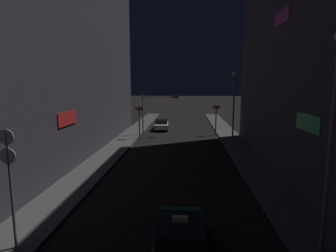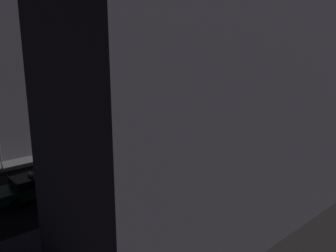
# 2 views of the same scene
# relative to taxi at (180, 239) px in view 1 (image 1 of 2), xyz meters

# --- Properties ---
(sidewalk_left) EXTENTS (2.57, 57.78, 0.14)m
(sidewalk_left) POSITION_rel_taxi_xyz_m (-6.64, 19.12, -0.67)
(sidewalk_left) COLOR #4C4C4C
(sidewalk_left) RESTS_ON ground_plane
(sidewalk_right) EXTENTS (2.57, 57.78, 0.14)m
(sidewalk_right) POSITION_rel_taxi_xyz_m (5.36, 19.12, -0.67)
(sidewalk_right) COLOR #4C4C4C
(sidewalk_right) RESTS_ON ground_plane
(building_facade_left) EXTENTS (8.96, 31.02, 21.68)m
(building_facade_left) POSITION_rel_taxi_xyz_m (-12.36, 15.09, 10.10)
(building_facade_left) COLOR #3D3842
(building_facade_left) RESTS_ON ground_plane
(building_facade_right) EXTENTS (6.18, 26.12, 23.30)m
(building_facade_right) POSITION_rel_taxi_xyz_m (9.69, 10.92, 10.91)
(building_facade_right) COLOR #3D3842
(building_facade_right) RESTS_ON ground_plane
(taxi) EXTENTS (1.84, 4.46, 1.62)m
(taxi) POSITION_rel_taxi_xyz_m (0.00, 0.00, 0.00)
(taxi) COLOR #1E512D
(taxi) RESTS_ON ground_plane
(far_car) EXTENTS (2.05, 4.54, 1.42)m
(far_car) POSITION_rel_taxi_xyz_m (-3.20, 28.05, -0.00)
(far_car) COLOR silver
(far_car) RESTS_ON ground_plane
(traffic_light_overhead) EXTENTS (4.41, 0.42, 5.00)m
(traffic_light_overhead) POSITION_rel_taxi_xyz_m (-3.38, 23.82, 2.92)
(traffic_light_overhead) COLOR slate
(traffic_light_overhead) RESTS_ON ground_plane
(traffic_light_left_kerb) EXTENTS (0.80, 0.42, 3.79)m
(traffic_light_left_kerb) POSITION_rel_taxi_xyz_m (-5.10, 21.27, 1.98)
(traffic_light_left_kerb) COLOR slate
(traffic_light_left_kerb) RESTS_ON ground_plane
(traffic_light_right_kerb) EXTENTS (0.80, 0.41, 3.74)m
(traffic_light_right_kerb) POSITION_rel_taxi_xyz_m (3.82, 24.44, 1.94)
(traffic_light_right_kerb) COLOR slate
(traffic_light_right_kerb) RESTS_ON ground_plane
(sign_pole_left) EXTENTS (0.59, 0.10, 4.51)m
(sign_pole_left) POSITION_rel_taxi_xyz_m (-6.13, -0.01, 2.11)
(sign_pole_left) COLOR slate
(sign_pole_left) RESTS_ON sidewalk_left
(street_lamp_near_block) EXTENTS (0.40, 0.40, 7.83)m
(street_lamp_near_block) POSITION_rel_taxi_xyz_m (5.20, 0.59, 4.11)
(street_lamp_near_block) COLOR slate
(street_lamp_near_block) RESTS_ON sidewalk_right
(street_lamp_far_block) EXTENTS (0.44, 0.44, 7.34)m
(street_lamp_far_block) POSITION_rel_taxi_xyz_m (4.80, 18.01, 4.06)
(street_lamp_far_block) COLOR slate
(street_lamp_far_block) RESTS_ON sidewalk_right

